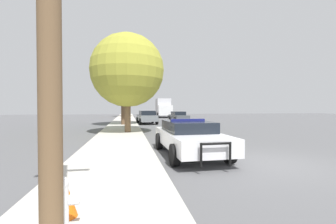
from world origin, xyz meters
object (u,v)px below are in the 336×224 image
police_car (189,136)px  tree_sidewalk_near (127,71)px  traffic_cone (66,199)px  car_background_midblock (147,117)px  tree_sidewalk_mid (123,70)px  traffic_light (133,95)px  tree_sidewalk_far (125,91)px  car_background_oncoming (179,116)px  box_truck (163,108)px  fire_hydrant (60,200)px

police_car → tree_sidewalk_near: size_ratio=0.73×
traffic_cone → car_background_midblock: bearing=81.9°
tree_sidewalk_mid → traffic_cone: tree_sidewalk_mid is taller
police_car → traffic_light: 24.30m
traffic_light → tree_sidewalk_far: 12.13m
traffic_light → traffic_cone: traffic_light is taller
car_background_oncoming → car_background_midblock: bearing=34.1°
tree_sidewalk_far → tree_sidewalk_near: bearing=-89.1°
car_background_midblock → box_truck: 16.50m
tree_sidewalk_far → car_background_midblock: bearing=-82.3°
car_background_midblock → tree_sidewalk_mid: (-2.58, -2.21, 4.84)m
car_background_midblock → tree_sidewalk_near: (-2.12, -9.41, 3.65)m
traffic_light → box_truck: 10.54m
fire_hydrant → tree_sidewalk_near: 13.16m
police_car → car_background_oncoming: (4.14, 20.09, -0.02)m
box_truck → car_background_oncoming: bearing=92.1°
traffic_light → tree_sidewalk_near: size_ratio=0.72×
tree_sidewalk_mid → tree_sidewalk_far: (-0.00, 21.39, -0.57)m
fire_hydrant → tree_sidewalk_mid: 20.39m
tree_sidewalk_mid → traffic_cone: bearing=-91.4°
tree_sidewalk_mid → traffic_cone: size_ratio=14.33×
police_car → traffic_cone: bearing=53.5°
car_background_oncoming → box_truck: size_ratio=0.69×
traffic_light → tree_sidewalk_far: size_ratio=0.70×
car_background_midblock → tree_sidewalk_far: tree_sidewalk_far is taller
traffic_light → tree_sidewalk_mid: size_ratio=0.60×
fire_hydrant → traffic_light: 29.36m
box_truck → traffic_cone: 38.25m
tree_sidewalk_near → car_background_midblock: bearing=77.3°
traffic_light → police_car: bearing=-86.2°
tree_sidewalk_mid → tree_sidewalk_far: size_ratio=1.17×
police_car → tree_sidewalk_near: tree_sidewalk_near is taller
box_truck → tree_sidewalk_mid: size_ratio=0.81×
traffic_cone → police_car: bearing=55.0°
tree_sidewalk_near → traffic_light: bearing=87.3°
car_background_midblock → tree_sidewalk_mid: size_ratio=0.52×
tree_sidewalk_near → tree_sidewalk_far: bearing=90.9°
car_background_oncoming → tree_sidewalk_near: size_ratio=0.67×
police_car → car_background_oncoming: size_ratio=1.08×
car_background_midblock → traffic_cone: car_background_midblock is taller
fire_hydrant → traffic_light: (1.70, 29.15, 3.10)m
police_car → fire_hydrant: (-3.30, -5.07, -0.20)m
car_background_midblock → tree_sidewalk_far: size_ratio=0.61×
police_car → box_truck: 33.03m
police_car → tree_sidewalk_near: bearing=-73.8°
box_truck → tree_sidewalk_near: bearing=77.6°
fire_hydrant → tree_sidewalk_far: 41.38m
tree_sidewalk_near → police_car: bearing=-72.3°
car_background_midblock → traffic_cone: (-3.06, -21.62, -0.37)m
tree_sidewalk_mid → car_background_midblock: bearing=40.6°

